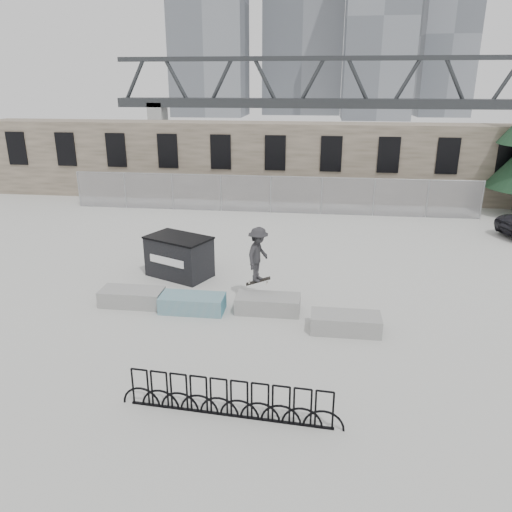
% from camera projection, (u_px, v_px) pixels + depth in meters
% --- Properties ---
extents(ground, '(120.00, 120.00, 0.00)m').
position_uv_depth(ground, '(230.00, 311.00, 15.73)').
color(ground, beige).
rests_on(ground, ground).
extents(stone_wall, '(36.00, 2.58, 4.50)m').
position_uv_depth(stone_wall, '(277.00, 161.00, 30.16)').
color(stone_wall, '#665A4B').
rests_on(stone_wall, ground).
extents(chainlink_fence, '(22.06, 0.06, 2.02)m').
position_uv_depth(chainlink_fence, '(271.00, 194.00, 27.07)').
color(chainlink_fence, gray).
rests_on(chainlink_fence, ground).
extents(planter_far_left, '(2.00, 0.90, 0.53)m').
position_uv_depth(planter_far_left, '(132.00, 296.00, 16.06)').
color(planter_far_left, '#999996').
rests_on(planter_far_left, ground).
extents(planter_center_left, '(2.00, 0.90, 0.53)m').
position_uv_depth(planter_center_left, '(192.00, 303.00, 15.62)').
color(planter_center_left, teal).
rests_on(planter_center_left, ground).
extents(planter_center_right, '(2.00, 0.90, 0.53)m').
position_uv_depth(planter_center_right, '(268.00, 303.00, 15.58)').
color(planter_center_right, '#999996').
rests_on(planter_center_right, ground).
extents(planter_offset, '(2.00, 0.90, 0.53)m').
position_uv_depth(planter_offset, '(346.00, 322.00, 14.35)').
color(planter_offset, '#999996').
rests_on(planter_offset, ground).
extents(dumpster, '(2.66, 2.22, 1.51)m').
position_uv_depth(dumpster, '(179.00, 256.00, 18.30)').
color(dumpster, black).
rests_on(dumpster, ground).
extents(bike_rack, '(4.93, 0.41, 0.90)m').
position_uv_depth(bike_rack, '(229.00, 399.00, 10.65)').
color(bike_rack, black).
rests_on(bike_rack, ground).
extents(skyline_towers, '(58.00, 28.00, 48.00)m').
position_uv_depth(skyline_towers, '(309.00, 4.00, 96.65)').
color(skyline_towers, slate).
rests_on(skyline_towers, ground).
extents(truss_bridge, '(70.00, 3.00, 9.80)m').
position_uv_depth(truss_bridge, '(381.00, 103.00, 64.57)').
color(truss_bridge, '#2D3033').
rests_on(truss_bridge, ground).
extents(skateboarder, '(0.96, 1.28, 1.91)m').
position_uv_depth(skateboarder, '(258.00, 254.00, 15.61)').
color(skateboarder, '#29282B').
rests_on(skateboarder, ground).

